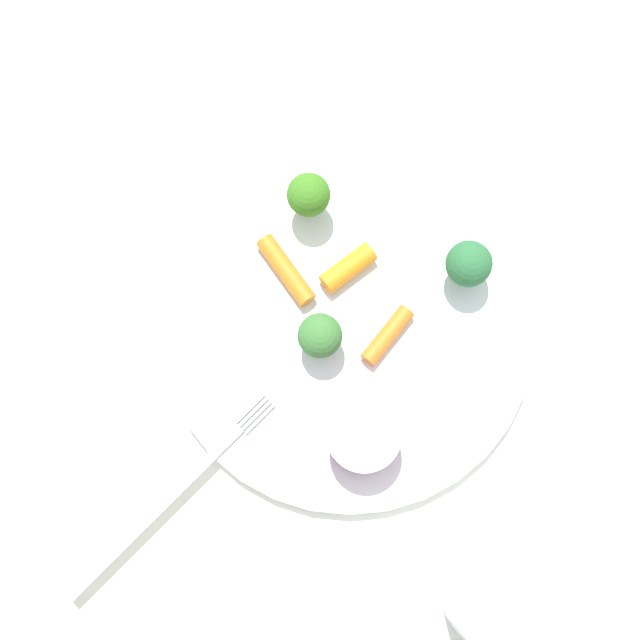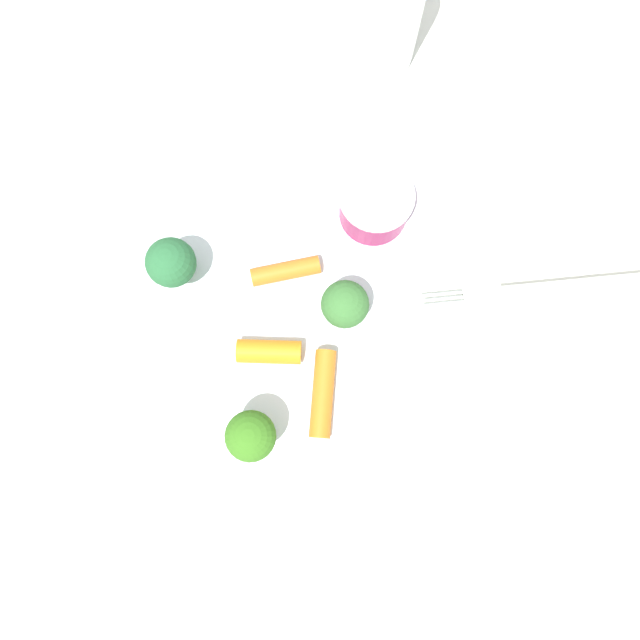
# 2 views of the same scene
# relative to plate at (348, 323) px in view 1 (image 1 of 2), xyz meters

# --- Properties ---
(ground_plane) EXTENTS (2.40, 2.40, 0.00)m
(ground_plane) POSITION_rel_plate_xyz_m (0.00, 0.00, -0.01)
(ground_plane) COLOR white
(plate) EXTENTS (0.27, 0.27, 0.01)m
(plate) POSITION_rel_plate_xyz_m (0.00, 0.00, 0.00)
(plate) COLOR white
(plate) RESTS_ON ground_plane
(sauce_cup) EXTENTS (0.05, 0.05, 0.03)m
(sauce_cup) POSITION_rel_plate_xyz_m (-0.04, 0.07, 0.02)
(sauce_cup) COLOR maroon
(sauce_cup) RESTS_ON plate
(broccoli_floret_0) EXTENTS (0.03, 0.03, 0.04)m
(broccoli_floret_0) POSITION_rel_plate_xyz_m (0.01, 0.02, 0.03)
(broccoli_floret_0) COLOR #80BE74
(broccoli_floret_0) RESTS_ON plate
(broccoli_floret_1) EXTENTS (0.03, 0.03, 0.05)m
(broccoli_floret_1) POSITION_rel_plate_xyz_m (0.06, -0.07, 0.03)
(broccoli_floret_1) COLOR #8AB256
(broccoli_floret_1) RESTS_ON plate
(broccoli_floret_2) EXTENTS (0.03, 0.03, 0.04)m
(broccoli_floret_2) POSITION_rel_plate_xyz_m (-0.06, -0.06, 0.03)
(broccoli_floret_2) COLOR #8FC257
(broccoli_floret_2) RESTS_ON plate
(carrot_stick_0) EXTENTS (0.02, 0.05, 0.01)m
(carrot_stick_0) POSITION_rel_plate_xyz_m (-0.03, 0.00, 0.01)
(carrot_stick_0) COLOR orange
(carrot_stick_0) RESTS_ON plate
(carrot_stick_1) EXTENTS (0.03, 0.04, 0.02)m
(carrot_stick_1) POSITION_rel_plate_xyz_m (0.01, -0.03, 0.01)
(carrot_stick_1) COLOR orange
(carrot_stick_1) RESTS_ON plate
(carrot_stick_2) EXTENTS (0.06, 0.04, 0.01)m
(carrot_stick_2) POSITION_rel_plate_xyz_m (0.06, -0.02, 0.01)
(carrot_stick_2) COLOR orange
(carrot_stick_2) RESTS_ON plate
(fork) EXTENTS (0.08, 0.18, 0.00)m
(fork) POSITION_rel_plate_xyz_m (0.06, 0.16, 0.01)
(fork) COLOR beige
(fork) RESTS_ON plate
(drinking_glass) EXTENTS (0.07, 0.07, 0.12)m
(drinking_glass) POSITION_rel_plate_xyz_m (-0.16, 0.13, 0.05)
(drinking_glass) COLOR silver
(drinking_glass) RESTS_ON ground_plane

